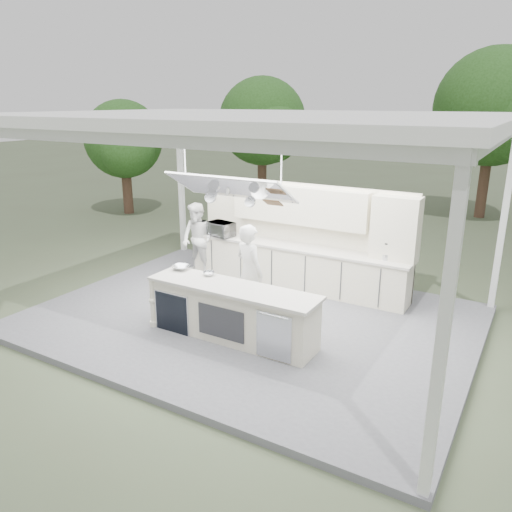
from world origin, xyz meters
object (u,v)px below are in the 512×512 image
Objects in this scene: demo_island at (231,312)px; sous_chef at (197,240)px; head_chef at (249,272)px; back_counter at (295,266)px.

sous_chef reaches higher than demo_island.
demo_island is 1.71× the size of head_chef.
head_chef reaches higher than back_counter.
demo_island is 1.00m from head_chef.
sous_chef is (-2.31, -0.44, 0.38)m from back_counter.
back_counter is at bearing 22.19° from sous_chef.
head_chef is 2.76m from sous_chef.
head_chef is at bearing -21.30° from sous_chef.
sous_chef is at bearing -11.87° from head_chef.
demo_island is 0.61× the size of back_counter.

